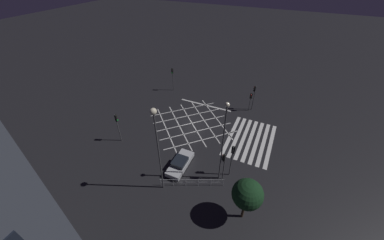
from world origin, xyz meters
The scene contains 13 objects.
ground_plane centered at (0.00, 0.00, 0.00)m, with size 200.00×200.00×0.00m, color black.
road_markings centered at (0.30, -5.63, 0.00)m, with size 13.57×18.59×0.01m.
traffic_light_nw_cross centered at (-7.53, 7.13, 3.12)m, with size 0.36×0.39×4.38m.
traffic_light_se_cross centered at (7.52, -7.34, 3.08)m, with size 0.36×0.39×4.32m.
traffic_light_se_main centered at (6.88, -7.04, 2.36)m, with size 0.39×0.36×3.30m.
traffic_light_sw_cross centered at (-7.96, -7.32, 2.86)m, with size 0.36×0.39×4.00m.
traffic_light_ne_main centered at (7.74, 7.44, 3.14)m, with size 0.39×0.36×4.41m.
traffic_light_sw_main centered at (-6.89, -7.93, 3.14)m, with size 0.39×0.36×4.41m.
street_lamp_east centered at (-7.94, -6.99, 6.43)m, with size 0.44×0.44×10.19m.
street_lamp_west centered at (-11.66, -1.89, 7.62)m, with size 0.59×0.59×10.43m.
street_tree_near centered at (-11.34, -10.51, 3.64)m, with size 2.78×2.78×5.04m.
waiting_car centered at (-8.31, -2.26, 0.58)m, with size 4.37×1.73×1.23m.
pedestrian_railing centered at (-10.14, -4.64, 0.67)m, with size 2.91×6.30×1.05m.
Camera 1 is at (-23.25, -10.64, 20.04)m, focal length 20.00 mm.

